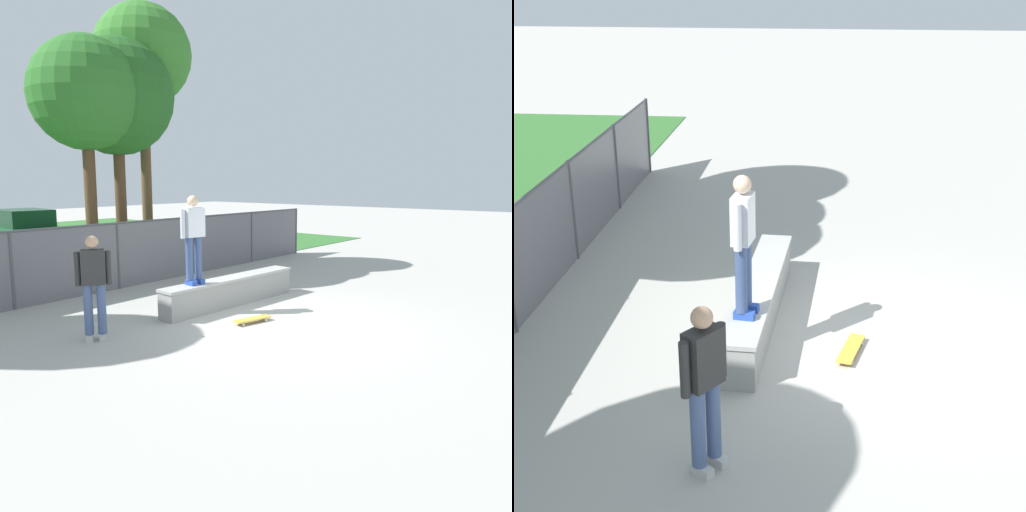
# 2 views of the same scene
# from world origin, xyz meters

# --- Properties ---
(ground_plane) EXTENTS (80.00, 80.00, 0.00)m
(ground_plane) POSITION_xyz_m (0.00, 0.00, 0.00)
(ground_plane) COLOR #ADAAA3
(concrete_ledge) EXTENTS (3.71, 0.66, 0.62)m
(concrete_ledge) POSITION_xyz_m (0.57, 1.85, 0.31)
(concrete_ledge) COLOR #999993
(concrete_ledge) RESTS_ON ground
(skateboarder) EXTENTS (0.60, 0.32, 1.82)m
(skateboarder) POSITION_xyz_m (-0.45, 1.94, 1.63)
(skateboarder) COLOR #2647A5
(skateboarder) RESTS_ON concrete_ledge
(skateboard) EXTENTS (0.82, 0.39, 0.09)m
(skateboard) POSITION_xyz_m (-0.21, 0.58, 0.07)
(skateboard) COLOR gold
(skateboard) RESTS_ON ground
(bystander) EXTENTS (0.51, 0.42, 1.82)m
(bystander) POSITION_xyz_m (-2.70, 2.06, 1.01)
(bystander) COLOR beige
(bystander) RESTS_ON ground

